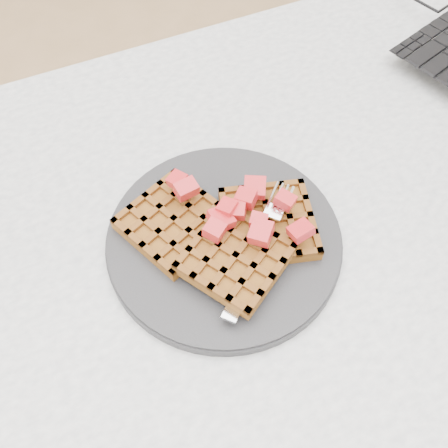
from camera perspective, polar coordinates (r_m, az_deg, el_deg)
name	(u,v)px	position (r m, az deg, el deg)	size (l,w,h in m)	color
ground	(275,392)	(1.28, 5.84, -18.57)	(4.00, 4.00, 0.00)	tan
table	(315,270)	(0.69, 10.34, -5.15)	(1.20, 0.80, 0.75)	silver
plate	(224,239)	(0.56, 0.00, -1.78)	(0.27, 0.27, 0.02)	#232325
waffles	(226,233)	(0.54, 0.18, -1.03)	(0.22, 0.21, 0.03)	brown
strawberry_pile	(224,217)	(0.52, 0.00, 0.84)	(0.15, 0.15, 0.02)	#A51119
fork	(262,245)	(0.54, 4.40, -2.35)	(0.02, 0.18, 0.02)	silver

